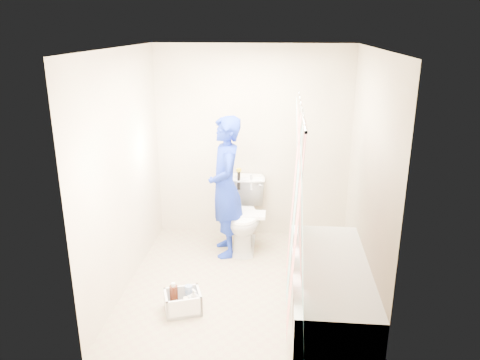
# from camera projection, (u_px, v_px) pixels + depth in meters

# --- Properties ---
(floor) EXTENTS (2.60, 2.60, 0.00)m
(floor) POSITION_uv_depth(u_px,v_px,m) (243.00, 284.00, 4.93)
(floor) COLOR #9B916D
(floor) RESTS_ON ground
(ceiling) EXTENTS (2.40, 2.60, 0.02)m
(ceiling) POSITION_uv_depth(u_px,v_px,m) (243.00, 48.00, 4.17)
(ceiling) COLOR white
(ceiling) RESTS_ON wall_back
(wall_back) EXTENTS (2.40, 0.02, 2.40)m
(wall_back) POSITION_uv_depth(u_px,v_px,m) (252.00, 144.00, 5.78)
(wall_back) COLOR beige
(wall_back) RESTS_ON ground
(wall_front) EXTENTS (2.40, 0.02, 2.40)m
(wall_front) POSITION_uv_depth(u_px,v_px,m) (227.00, 232.00, 3.33)
(wall_front) COLOR beige
(wall_front) RESTS_ON ground
(wall_left) EXTENTS (0.02, 2.60, 2.40)m
(wall_left) POSITION_uv_depth(u_px,v_px,m) (123.00, 173.00, 4.66)
(wall_left) COLOR beige
(wall_left) RESTS_ON ground
(wall_right) EXTENTS (0.02, 2.60, 2.40)m
(wall_right) POSITION_uv_depth(u_px,v_px,m) (369.00, 180.00, 4.45)
(wall_right) COLOR beige
(wall_right) RESTS_ON ground
(bathtub) EXTENTS (0.70, 1.75, 0.50)m
(bathtub) POSITION_uv_depth(u_px,v_px,m) (329.00, 287.00, 4.37)
(bathtub) COLOR white
(bathtub) RESTS_ON ground
(curtain_rod) EXTENTS (0.02, 1.90, 0.02)m
(curtain_rod) POSITION_uv_depth(u_px,v_px,m) (301.00, 107.00, 3.87)
(curtain_rod) COLOR silver
(curtain_rod) RESTS_ON wall_back
(shower_curtain) EXTENTS (0.06, 1.75, 1.80)m
(shower_curtain) POSITION_uv_depth(u_px,v_px,m) (297.00, 211.00, 4.16)
(shower_curtain) COLOR silver
(shower_curtain) RESTS_ON curtain_rod
(toilet) EXTENTS (0.47, 0.81, 0.82)m
(toilet) POSITION_uv_depth(u_px,v_px,m) (245.00, 216.00, 5.64)
(toilet) COLOR white
(toilet) RESTS_ON ground
(tank_lid) EXTENTS (0.51, 0.23, 0.04)m
(tank_lid) POSITION_uv_depth(u_px,v_px,m) (244.00, 215.00, 5.49)
(tank_lid) COLOR white
(tank_lid) RESTS_ON toilet
(tank_internals) EXTENTS (0.20, 0.07, 0.27)m
(tank_internals) POSITION_uv_depth(u_px,v_px,m) (242.00, 179.00, 5.72)
(tank_internals) COLOR black
(tank_internals) RESTS_ON toilet
(plumber) EXTENTS (0.53, 0.68, 1.65)m
(plumber) POSITION_uv_depth(u_px,v_px,m) (226.00, 187.00, 5.37)
(plumber) COLOR #0E178F
(plumber) RESTS_ON ground
(cleaning_caddy) EXTENTS (0.41, 0.36, 0.26)m
(cleaning_caddy) POSITION_uv_depth(u_px,v_px,m) (184.00, 302.00, 4.44)
(cleaning_caddy) COLOR white
(cleaning_caddy) RESTS_ON ground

